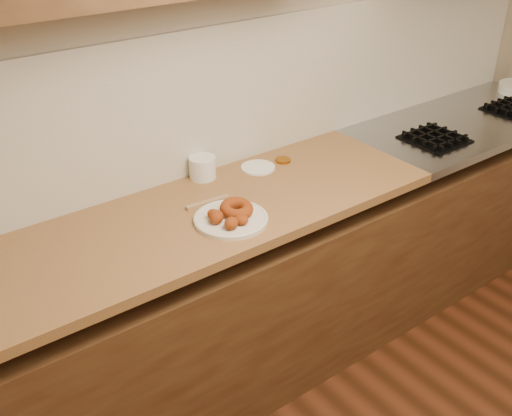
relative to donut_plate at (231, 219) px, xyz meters
The scene contains 13 objects.
wall_back 0.74m from the donut_plate, 46.91° to the left, with size 4.00×0.02×2.70m, color #B3A58B.
base_cabinet 0.67m from the donut_plate, 16.56° to the left, with size 3.60×0.60×0.77m, color #543A1E.
butcher_block 0.28m from the donut_plate, 154.29° to the left, with size 2.30×0.62×0.04m, color #9A633B.
stovetop 1.56m from the donut_plate, ahead, with size 1.30×0.62×0.04m, color #9EA0A5.
backsplash 0.65m from the donut_plate, 46.10° to the left, with size 3.60×0.02×0.60m, color beige.
burner_grates 1.53m from the donut_plate, ahead, with size 0.91×0.26×0.03m.
donut_plate is the anchor object (origin of this frame).
ring_donut 0.04m from the donut_plate, 17.12° to the left, with size 0.13×0.13×0.04m, color brown.
fried_dough_chunks 0.06m from the donut_plate, 147.61° to the right, with size 0.13×0.16×0.05m.
plastic_tub 0.38m from the donut_plate, 73.76° to the left, with size 0.11×0.11×0.09m, color white.
tub_lid 0.45m from the donut_plate, 40.50° to the left, with size 0.15×0.15×0.01m, color white.
brass_jar_lid 0.55m from the donut_plate, 30.86° to the left, with size 0.07×0.07×0.01m, color #A26115.
wooden_utensil 0.16m from the donut_plate, 89.95° to the left, with size 0.18×0.02×0.01m, color #9D7851.
Camera 1 is at (-1.45, 0.00, 2.04)m, focal length 42.00 mm.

